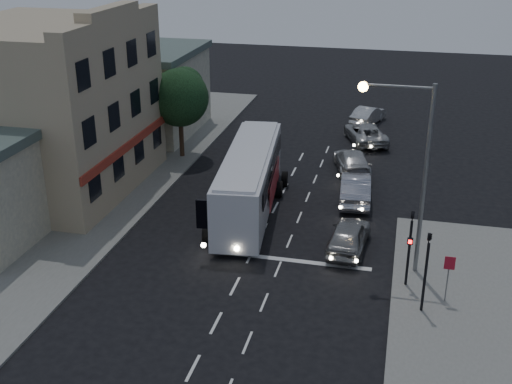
% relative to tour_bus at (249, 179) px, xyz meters
% --- Properties ---
extents(ground, '(120.00, 120.00, 0.00)m').
position_rel_tour_bus_xyz_m(ground, '(1.34, -7.16, -1.98)').
color(ground, black).
extents(sidewalk_far, '(12.00, 50.00, 0.12)m').
position_rel_tour_bus_xyz_m(sidewalk_far, '(-11.66, 0.84, -1.92)').
color(sidewalk_far, slate).
rests_on(sidewalk_far, ground).
extents(road_markings, '(8.00, 30.55, 0.01)m').
position_rel_tour_bus_xyz_m(road_markings, '(2.63, -3.85, -1.98)').
color(road_markings, silver).
rests_on(road_markings, ground).
extents(tour_bus, '(3.80, 12.15, 3.66)m').
position_rel_tour_bus_xyz_m(tour_bus, '(0.00, 0.00, 0.00)').
color(tour_bus, silver).
rests_on(tour_bus, ground).
extents(car_suv, '(2.13, 4.63, 1.54)m').
position_rel_tour_bus_xyz_m(car_suv, '(6.01, -3.36, -1.21)').
color(car_suv, gray).
rests_on(car_suv, ground).
extents(car_sedan_a, '(2.12, 5.09, 1.64)m').
position_rel_tour_bus_xyz_m(car_sedan_a, '(5.77, 2.89, -1.16)').
color(car_sedan_a, '#A3A2AD').
rests_on(car_sedan_a, ground).
extents(car_sedan_b, '(3.22, 5.36, 1.46)m').
position_rel_tour_bus_xyz_m(car_sedan_b, '(5.07, 7.84, -1.25)').
color(car_sedan_b, '#B0B0B0').
rests_on(car_sedan_b, ground).
extents(car_sedan_c, '(4.03, 5.80, 1.47)m').
position_rel_tour_bus_xyz_m(car_sedan_c, '(5.49, 14.13, -1.25)').
color(car_sedan_c, '#A4A4A4').
rests_on(car_sedan_c, ground).
extents(car_extra, '(2.79, 4.65, 1.45)m').
position_rel_tour_bus_xyz_m(car_extra, '(5.30, 19.13, -1.26)').
color(car_extra, '#B9B9B9').
rests_on(car_extra, ground).
extents(traffic_signal_main, '(0.25, 0.35, 4.10)m').
position_rel_tour_bus_xyz_m(traffic_signal_main, '(8.94, -6.38, 0.44)').
color(traffic_signal_main, black).
rests_on(traffic_signal_main, sidewalk_near).
extents(traffic_signal_side, '(0.18, 0.15, 4.10)m').
position_rel_tour_bus_xyz_m(traffic_signal_side, '(9.64, -8.36, 0.44)').
color(traffic_signal_side, black).
rests_on(traffic_signal_side, sidewalk_near).
extents(regulatory_sign, '(0.45, 0.12, 2.20)m').
position_rel_tour_bus_xyz_m(regulatory_sign, '(10.64, -7.40, -0.38)').
color(regulatory_sign, slate).
rests_on(regulatory_sign, sidewalk_near).
extents(streetlight, '(3.32, 0.44, 9.00)m').
position_rel_tour_bus_xyz_m(streetlight, '(8.69, -4.96, 3.75)').
color(streetlight, slate).
rests_on(streetlight, sidewalk_near).
extents(main_building, '(10.12, 12.00, 11.00)m').
position_rel_tour_bus_xyz_m(main_building, '(-12.62, 0.84, 3.18)').
color(main_building, tan).
rests_on(main_building, sidewalk_far).
extents(low_building_north, '(9.40, 9.40, 6.50)m').
position_rel_tour_bus_xyz_m(low_building_north, '(-12.16, 12.84, 1.41)').
color(low_building_north, '#9D9A89').
rests_on(low_building_north, sidewalk_far).
extents(street_tree, '(4.00, 4.00, 6.20)m').
position_rel_tour_bus_xyz_m(street_tree, '(-6.87, 7.86, 2.52)').
color(street_tree, black).
rests_on(street_tree, sidewalk_far).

